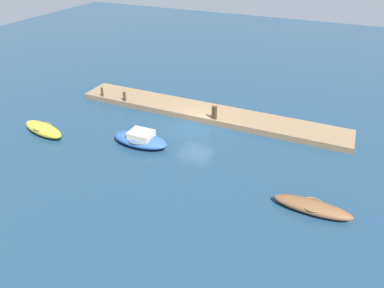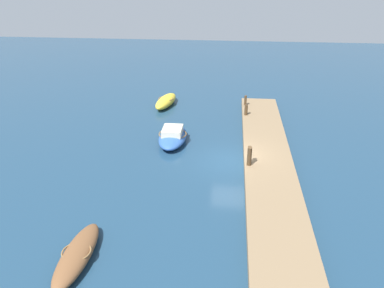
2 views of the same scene
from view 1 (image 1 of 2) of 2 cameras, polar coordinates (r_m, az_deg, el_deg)
The scene contains 9 objects.
ground_plane at distance 26.98m, azimuth 0.74°, elevation 2.90°, with size 84.00×84.00×0.00m, color navy.
dock_platform at distance 28.60m, azimuth 2.43°, elevation 5.17°, with size 22.62×2.86×0.47m, color #846B4C.
motorboat_blue at distance 24.70m, azimuth -8.49°, elevation 0.81°, with size 4.15×1.90×1.09m.
rowboat_brown at distance 20.04m, azimuth 19.18°, elevation -9.75°, with size 4.18×1.22×0.62m.
rowboat_yellow at distance 28.02m, azimuth -23.30°, elevation 2.25°, with size 4.07×1.87×0.84m.
mooring_post_west at distance 26.89m, azimuth 3.88°, elevation 5.17°, with size 0.26×0.26×1.09m, color #47331E.
mooring_post_mid_west at distance 26.95m, azimuth 3.47°, elevation 5.23°, with size 0.22×0.22×1.08m, color #47331E.
mooring_post_mid_east at distance 30.53m, azimuth -11.05°, elevation 7.70°, with size 0.25×0.25×0.81m, color #47331E.
mooring_post_east at distance 31.85m, azimuth -14.57°, elevation 8.29°, with size 0.20×0.20×0.80m, color #47331E.
Camera 1 is at (-9.34, 21.71, 13.02)m, focal length 32.39 mm.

